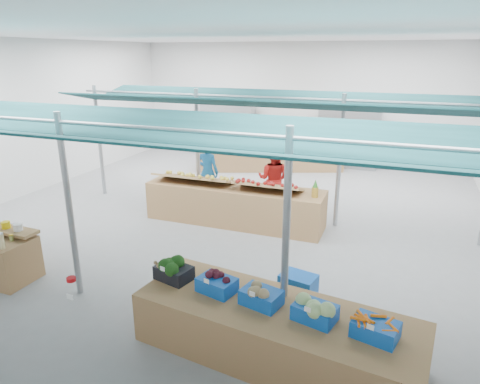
{
  "coord_description": "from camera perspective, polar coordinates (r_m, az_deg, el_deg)",
  "views": [
    {
      "loc": [
        3.76,
        -8.9,
        3.82
      ],
      "look_at": [
        0.94,
        -1.6,
        1.26
      ],
      "focal_mm": 32.0,
      "sensor_mm": 36.0,
      "label": 1
    }
  ],
  "objects": [
    {
      "name": "crate_celeriac",
      "position": [
        5.65,
        2.87,
        -13.47
      ],
      "size": [
        0.57,
        0.46,
        0.31
      ],
      "rotation": [
        0.0,
        0.0,
        -0.24
      ],
      "color": "#1050B3",
      "rests_on": "veg_counter"
    },
    {
      "name": "crate_beets",
      "position": [
        5.92,
        -3.1,
        -11.98
      ],
      "size": [
        0.57,
        0.46,
        0.29
      ],
      "rotation": [
        0.0,
        0.0,
        -0.24
      ],
      "color": "#1050B3",
      "rests_on": "veg_counter"
    },
    {
      "name": "sparrow",
      "position": [
        6.23,
        -10.8,
        -9.5
      ],
      "size": [
        0.12,
        0.09,
        0.11
      ],
      "rotation": [
        0.0,
        0.0,
        -0.24
      ],
      "color": "brown",
      "rests_on": "crate_broccoli"
    },
    {
      "name": "crate_stack",
      "position": [
        6.76,
        7.7,
        -13.27
      ],
      "size": [
        0.59,
        0.46,
        0.63
      ],
      "primitive_type": "cube",
      "rotation": [
        0.0,
        0.0,
        -0.19
      ],
      "color": "#1050B3",
      "rests_on": "floor"
    },
    {
      "name": "crate_cabbage",
      "position": [
        5.43,
        9.98,
        -15.02
      ],
      "size": [
        0.57,
        0.46,
        0.35
      ],
      "rotation": [
        0.0,
        0.0,
        -0.24
      ],
      "color": "#1050B3",
      "rests_on": "veg_counter"
    },
    {
      "name": "apple_heap_yellow",
      "position": [
        10.08,
        -6.2,
        2.07
      ],
      "size": [
        1.91,
        0.73,
        0.27
      ],
      "rotation": [
        0.0,
        0.0,
        0.01
      ],
      "color": "#997247",
      "rests_on": "fruit_counter"
    },
    {
      "name": "fruit_counter",
      "position": [
        9.96,
        -0.74,
        -1.7
      ],
      "size": [
        4.16,
        1.02,
        0.89
      ],
      "primitive_type": "cube",
      "rotation": [
        0.0,
        0.0,
        0.01
      ],
      "color": "#9A6743",
      "rests_on": "floor"
    },
    {
      "name": "back_shelving_right",
      "position": [
        15.26,
        14.23,
        6.9
      ],
      "size": [
        2.0,
        0.5,
        2.0
      ],
      "primitive_type": "cube",
      "color": "#B23F33",
      "rests_on": "floor"
    },
    {
      "name": "apple_heap_red",
      "position": [
        9.42,
        3.79,
        1.0
      ],
      "size": [
        1.51,
        0.72,
        0.27
      ],
      "rotation": [
        0.0,
        0.0,
        0.01
      ],
      "color": "#997247",
      "rests_on": "fruit_counter"
    },
    {
      "name": "crate_carrots",
      "position": [
        5.33,
        17.62,
        -16.97
      ],
      "size": [
        0.57,
        0.46,
        0.29
      ],
      "rotation": [
        0.0,
        0.0,
        -0.24
      ],
      "color": "#1050B3",
      "rests_on": "veg_counter"
    },
    {
      "name": "crate_broccoli",
      "position": [
        6.27,
        -8.83,
        -10.12
      ],
      "size": [
        0.57,
        0.46,
        0.35
      ],
      "rotation": [
        0.0,
        0.0,
        -0.24
      ],
      "color": "black",
      "rests_on": "veg_counter"
    },
    {
      "name": "pineapple",
      "position": [
        9.18,
        9.99,
        0.4
      ],
      "size": [
        0.14,
        0.14,
        0.39
      ],
      "rotation": [
        0.0,
        0.0,
        0.01
      ],
      "color": "#8C6019",
      "rests_on": "fruit_counter"
    },
    {
      "name": "pole_grid",
      "position": [
        8.01,
        -1.67,
        3.58
      ],
      "size": [
        10.0,
        4.6,
        3.0
      ],
      "color": "gray",
      "rests_on": "floor"
    },
    {
      "name": "awnings",
      "position": [
        7.82,
        -1.73,
        10.47
      ],
      "size": [
        9.5,
        7.08,
        0.3
      ],
      "color": "black",
      "rests_on": "pole_grid"
    },
    {
      "name": "vendor_right",
      "position": [
        10.64,
        4.46,
        1.73
      ],
      "size": [
        0.81,
        0.63,
        1.66
      ],
      "primitive_type": "imported",
      "rotation": [
        0.0,
        0.0,
        3.15
      ],
      "color": "#A61714",
      "rests_on": "floor"
    },
    {
      "name": "floor",
      "position": [
        10.39,
        -1.67,
        -3.48
      ],
      "size": [
        13.0,
        13.0,
        0.0
      ],
      "primitive_type": "plane",
      "color": "gray",
      "rests_on": "ground"
    },
    {
      "name": "pole_ribbon",
      "position": [
        5.9,
        -21.6,
        -10.96
      ],
      "size": [
        0.12,
        0.12,
        0.28
      ],
      "color": "#B80C10",
      "rests_on": "pole_grid"
    },
    {
      "name": "veg_counter",
      "position": [
        5.86,
        4.7,
        -18.13
      ],
      "size": [
        3.81,
        1.66,
        0.72
      ],
      "primitive_type": "cube",
      "rotation": [
        0.0,
        0.0,
        -0.12
      ],
      "color": "#9A6743",
      "rests_on": "floor"
    },
    {
      "name": "vendor_left",
      "position": [
        11.27,
        -4.34,
        2.66
      ],
      "size": [
        0.61,
        0.4,
        1.66
      ],
      "primitive_type": "imported",
      "rotation": [
        0.0,
        0.0,
        3.15
      ],
      "color": "#15588D",
      "rests_on": "floor"
    },
    {
      "name": "back_shelving_left",
      "position": [
        16.4,
        -1.68,
        8.19
      ],
      "size": [
        2.0,
        0.5,
        2.0
      ],
      "primitive_type": "cube",
      "color": "#B23F33",
      "rests_on": "floor"
    },
    {
      "name": "hall",
      "position": [
        11.06,
        1.14,
        12.0
      ],
      "size": [
        13.0,
        13.0,
        13.0
      ],
      "color": "silver",
      "rests_on": "ground"
    },
    {
      "name": "far_counter",
      "position": [
        14.67,
        3.91,
        4.75
      ],
      "size": [
        4.94,
        2.7,
        0.89
      ],
      "primitive_type": "cube",
      "rotation": [
        0.0,
        0.0,
        0.37
      ],
      "color": "#9A6743",
      "rests_on": "floor"
    }
  ]
}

